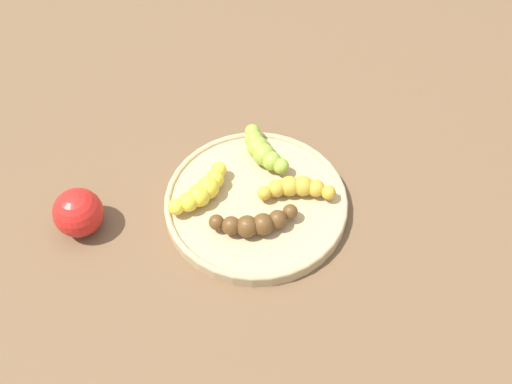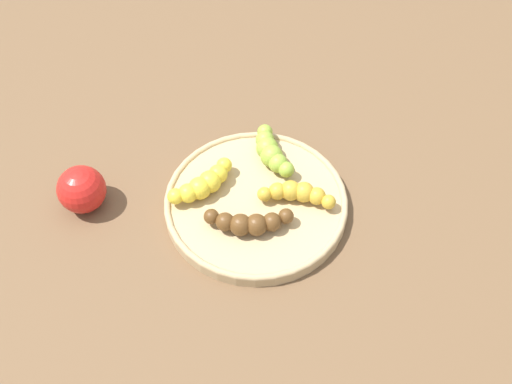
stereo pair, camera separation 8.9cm
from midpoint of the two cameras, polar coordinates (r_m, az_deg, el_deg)
ground_plane at (r=0.92m, az=2.76°, el=-1.63°), size 2.40×2.40×0.00m
fruit_bowl at (r=0.91m, az=2.79°, el=-1.17°), size 0.27×0.27×0.02m
banana_spotted at (r=0.90m, az=6.70°, el=-0.30°), size 0.09×0.08×0.03m
banana_green at (r=0.94m, az=4.13°, el=3.63°), size 0.05×0.11×0.04m
banana_yellow at (r=0.90m, az=-2.14°, el=0.61°), size 0.11×0.05×0.03m
banana_overripe at (r=0.86m, az=2.24°, el=-3.06°), size 0.11×0.08×0.03m
apple_red at (r=0.92m, az=-13.42°, el=0.06°), size 0.07×0.07×0.07m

